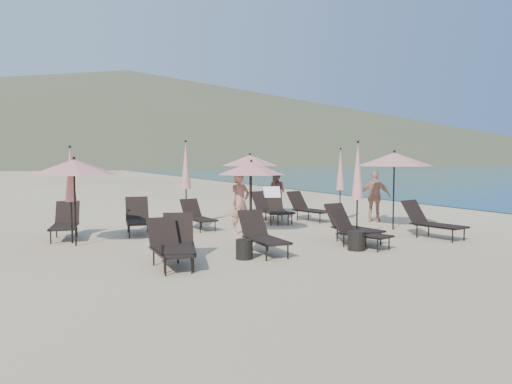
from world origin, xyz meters
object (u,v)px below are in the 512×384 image
lounger_2 (262,235)px  umbrella_closed_2 (70,175)px  lounger_3 (358,230)px  umbrella_closed_1 (340,170)px  lounger_8 (197,216)px  beachgoer_a (240,203)px  umbrella_open_0 (74,167)px  lounger_1 (178,242)px  side_table_1 (356,241)px  lounger_4 (351,225)px  lounger_6 (65,222)px  umbrella_closed_0 (358,172)px  lounger_11 (308,207)px  umbrella_closed_3 (186,166)px  lounger_9 (271,208)px  beachgoer_b (276,192)px  lounger_5 (431,221)px  umbrella_open_3 (250,160)px  umbrella_open_2 (394,159)px  umbrella_open_1 (251,168)px  beachgoer_c (375,196)px  lounger_7 (138,217)px  side_table_0 (244,249)px  lounger_0 (169,245)px  lounger_10 (275,205)px

lounger_2 → umbrella_closed_2: bearing=139.7°
lounger_3 → umbrella_closed_1: (2.47, 4.13, 1.31)m
lounger_8 → beachgoer_a: size_ratio=0.89×
umbrella_open_0 → umbrella_closed_2: size_ratio=0.89×
lounger_1 → side_table_1: bearing=11.5°
lounger_4 → lounger_6: bearing=143.5°
umbrella_closed_0 → umbrella_closed_2: umbrella_closed_0 is taller
lounger_6 → lounger_11: (7.75, 0.29, 0.01)m
umbrella_open_0 → umbrella_closed_3: umbrella_closed_3 is taller
lounger_6 → lounger_9: bearing=16.9°
lounger_8 → beachgoer_a: bearing=-66.2°
lounger_8 → umbrella_closed_2: (-3.65, -0.94, 1.30)m
lounger_4 → beachgoer_b: bearing=71.5°
lounger_5 → umbrella_open_3: (-2.20, 6.57, 1.58)m
lounger_1 → lounger_8: bearing=82.9°
side_table_1 → umbrella_closed_2: bearing=145.9°
beachgoer_b → lounger_3: bearing=-35.1°
umbrella_open_2 → umbrella_closed_3: (-5.20, 3.70, -0.22)m
lounger_9 → umbrella_open_1: umbrella_open_1 is taller
lounger_3 → lounger_11: lounger_11 is taller
umbrella_closed_3 → beachgoer_b: bearing=21.8°
umbrella_open_3 → beachgoer_c: bearing=-47.3°
side_table_1 → lounger_3: bearing=48.2°
lounger_9 → side_table_1: bearing=-101.7°
beachgoer_c → lounger_4: bearing=90.4°
lounger_7 → umbrella_closed_1: (6.68, -0.35, 1.25)m
umbrella_closed_3 → side_table_1: size_ratio=6.04×
umbrella_closed_2 → beachgoer_a: umbrella_closed_2 is taller
lounger_9 → umbrella_open_1: (-1.73, -2.09, 1.38)m
lounger_2 → side_table_0: (-0.60, -0.35, -0.22)m
lounger_3 → lounger_9: bearing=69.5°
lounger_0 → side_table_0: lounger_0 is taller
umbrella_open_3 → umbrella_closed_3: 3.08m
lounger_8 → umbrella_closed_1: 5.08m
lounger_1 → side_table_1: size_ratio=4.03×
lounger_3 → umbrella_closed_2: umbrella_closed_2 is taller
lounger_0 → lounger_2: bearing=11.7°
lounger_10 → beachgoer_a: (-2.14, -1.90, 0.33)m
lounger_8 → side_table_0: 4.66m
lounger_3 → umbrella_open_0: (-6.03, 3.14, 1.51)m
side_table_0 → beachgoer_b: bearing=56.8°
lounger_9 → umbrella_open_2: bearing=-56.8°
umbrella_closed_3 → lounger_9: bearing=-12.5°
lounger_7 → umbrella_closed_0: umbrella_closed_0 is taller
beachgoer_c → lounger_6: bearing=42.5°
side_table_0 → side_table_1: size_ratio=0.94×
umbrella_closed_3 → umbrella_closed_2: bearing=-151.6°
umbrella_open_0 → umbrella_closed_0: umbrella_closed_0 is taller
lounger_4 → lounger_8: bearing=119.0°
lounger_8 → lounger_11: 4.03m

